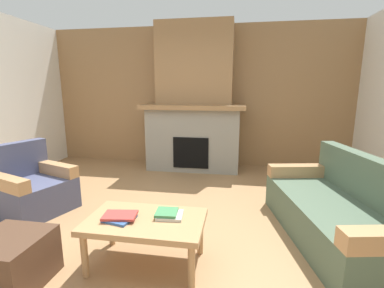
% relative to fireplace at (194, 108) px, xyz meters
% --- Properties ---
extents(ground, '(9.00, 9.00, 0.00)m').
position_rel_fireplace_xyz_m(ground, '(0.00, -2.62, -1.16)').
color(ground, '#9E754C').
extents(wall_back_wood_panel, '(6.00, 0.12, 2.70)m').
position_rel_fireplace_xyz_m(wall_back_wood_panel, '(0.00, 0.38, 0.19)').
color(wall_back_wood_panel, '#997047').
rests_on(wall_back_wood_panel, ground).
extents(fireplace, '(1.90, 0.82, 2.70)m').
position_rel_fireplace_xyz_m(fireplace, '(0.00, 0.00, 0.00)').
color(fireplace, gray).
rests_on(fireplace, ground).
extents(couch, '(1.17, 1.93, 0.85)m').
position_rel_fireplace_xyz_m(couch, '(1.86, -2.31, -0.88)').
color(couch, '#4C604C').
rests_on(couch, ground).
extents(armchair, '(0.97, 0.97, 0.85)m').
position_rel_fireplace_xyz_m(armchair, '(-1.70, -2.25, -0.87)').
color(armchair, '#474C6B').
rests_on(armchair, ground).
extents(coffee_table, '(1.00, 0.60, 0.43)m').
position_rel_fireplace_xyz_m(coffee_table, '(0.07, -3.04, -0.79)').
color(coffee_table, tan).
rests_on(coffee_table, ground).
extents(ottoman, '(0.52, 0.52, 0.40)m').
position_rel_fireplace_xyz_m(ottoman, '(-0.89, -3.45, -0.96)').
color(ottoman, '#4C3323').
rests_on(ottoman, ground).
extents(book_stack_near_edge, '(0.30, 0.25, 0.04)m').
position_rel_fireplace_xyz_m(book_stack_near_edge, '(-0.14, -3.08, -0.71)').
color(book_stack_near_edge, '#335699').
rests_on(book_stack_near_edge, coffee_table).
extents(book_stack_center, '(0.25, 0.22, 0.05)m').
position_rel_fireplace_xyz_m(book_stack_center, '(0.25, -2.97, -0.71)').
color(book_stack_center, beige).
rests_on(book_stack_center, coffee_table).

